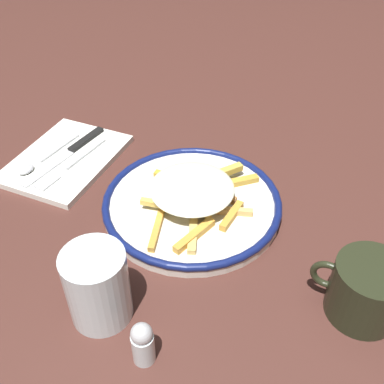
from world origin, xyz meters
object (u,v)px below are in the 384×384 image
object	(u,v)px
spoon	(39,161)
coffee_mug	(366,290)
fries_heap	(194,194)
water_glass	(98,286)
plate	(192,204)
napkin	(66,159)
salt_shaker	(143,343)
fork	(73,163)
knife	(72,150)

from	to	relation	value
spoon	coffee_mug	size ratio (longest dim) A/B	1.24
spoon	fries_heap	bearing A→B (deg)	-177.55
water_glass	coffee_mug	xyz separation A→B (m)	(-0.31, -0.15, -0.01)
plate	fries_heap	world-z (taller)	fries_heap
plate	fries_heap	distance (m)	0.03
napkin	salt_shaker	xyz separation A→B (m)	(-0.34, 0.29, 0.03)
fries_heap	coffee_mug	bearing A→B (deg)	164.40
fries_heap	coffee_mug	distance (m)	0.30
coffee_mug	salt_shaker	xyz separation A→B (m)	(0.23, 0.19, -0.01)
napkin	fork	world-z (taller)	fork
plate	fork	size ratio (longest dim) A/B	1.68
spoon	water_glass	bearing A→B (deg)	142.57
napkin	water_glass	world-z (taller)	water_glass
fries_heap	water_glass	distance (m)	0.23
water_glass	fries_heap	bearing A→B (deg)	-96.30
fork	spoon	size ratio (longest dim) A/B	1.16
napkin	water_glass	distance (m)	0.36
coffee_mug	fork	bearing A→B (deg)	-9.40
fork	salt_shaker	size ratio (longest dim) A/B	2.67
plate	knife	world-z (taller)	plate
plate	fries_heap	bearing A→B (deg)	138.44
plate	water_glass	size ratio (longest dim) A/B	2.70
fries_heap	napkin	world-z (taller)	fries_heap
fries_heap	fork	world-z (taller)	fries_heap
plate	knife	size ratio (longest dim) A/B	1.41
plate	fork	bearing A→B (deg)	-1.20
knife	salt_shaker	bearing A→B (deg)	137.69
napkin	salt_shaker	world-z (taller)	salt_shaker
spoon	coffee_mug	distance (m)	0.60
fork	fries_heap	bearing A→B (deg)	177.87
fork	coffee_mug	distance (m)	0.54
water_glass	spoon	bearing A→B (deg)	-37.43
napkin	spoon	size ratio (longest dim) A/B	1.47
plate	coffee_mug	distance (m)	0.30
napkin	coffee_mug	bearing A→B (deg)	169.83
napkin	spoon	distance (m)	0.05
fork	knife	bearing A→B (deg)	-51.10
plate	fork	world-z (taller)	plate
plate	fork	xyz separation A→B (m)	(0.25, -0.01, 0.00)
fork	salt_shaker	xyz separation A→B (m)	(-0.31, 0.27, 0.02)
plate	spoon	distance (m)	0.31
water_glass	salt_shaker	size ratio (longest dim) A/B	1.66
plate	water_glass	bearing A→B (deg)	84.95
knife	salt_shaker	distance (m)	0.45
fries_heap	salt_shaker	distance (m)	0.27
knife	spoon	size ratio (longest dim) A/B	1.38
spoon	water_glass	world-z (taller)	water_glass
fries_heap	spoon	bearing A→B (deg)	2.45
fork	coffee_mug	size ratio (longest dim) A/B	1.44
water_glass	knife	bearing A→B (deg)	-47.20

